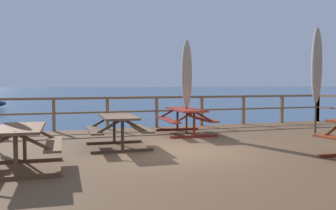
# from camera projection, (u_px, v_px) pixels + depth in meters

# --- Properties ---
(ground_plane) EXTENTS (600.00, 600.00, 0.00)m
(ground_plane) POSITION_uv_depth(u_px,v_px,m) (178.00, 182.00, 8.68)
(ground_plane) COLOR navy
(wooden_deck) EXTENTS (15.76, 9.32, 0.74)m
(wooden_deck) POSITION_uv_depth(u_px,v_px,m) (178.00, 166.00, 8.66)
(wooden_deck) COLOR brown
(wooden_deck) RESTS_ON ground
(railing_waterside_far) EXTENTS (15.56, 0.10, 1.09)m
(railing_waterside_far) POSITION_uv_depth(u_px,v_px,m) (132.00, 107.00, 12.86)
(railing_waterside_far) COLOR brown
(railing_waterside_far) RESTS_ON wooden_deck
(picnic_table_mid_left) EXTENTS (1.47, 1.73, 0.78)m
(picnic_table_mid_left) POSITION_uv_depth(u_px,v_px,m) (118.00, 125.00, 8.94)
(picnic_table_mid_left) COLOR brown
(picnic_table_mid_left) RESTS_ON wooden_deck
(picnic_table_front_right) EXTENTS (1.56, 2.22, 0.78)m
(picnic_table_front_right) POSITION_uv_depth(u_px,v_px,m) (185.00, 115.00, 11.48)
(picnic_table_front_right) COLOR maroon
(picnic_table_front_right) RESTS_ON wooden_deck
(picnic_table_back_right) EXTENTS (1.50, 1.81, 0.78)m
(picnic_table_back_right) POSITION_uv_depth(u_px,v_px,m) (20.00, 139.00, 6.61)
(picnic_table_back_right) COLOR brown
(picnic_table_back_right) RESTS_ON wooden_deck
(patio_umbrella_tall_back_left) EXTENTS (0.32, 0.32, 3.25)m
(patio_umbrella_tall_back_left) POSITION_uv_depth(u_px,v_px,m) (317.00, 66.00, 11.52)
(patio_umbrella_tall_back_left) COLOR #4C3828
(patio_umbrella_tall_back_left) RESTS_ON wooden_deck
(patio_umbrella_tall_front) EXTENTS (0.32, 0.32, 2.85)m
(patio_umbrella_tall_front) POSITION_uv_depth(u_px,v_px,m) (187.00, 74.00, 11.43)
(patio_umbrella_tall_front) COLOR #4C3828
(patio_umbrella_tall_front) RESTS_ON wooden_deck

